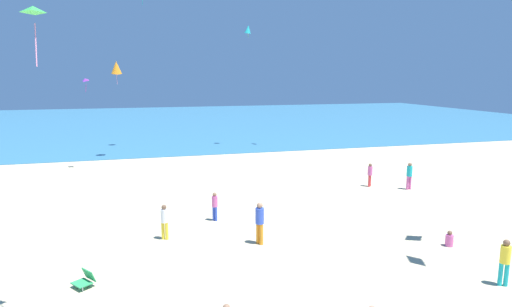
# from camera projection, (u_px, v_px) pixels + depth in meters

# --- Properties ---
(ground_plane) EXTENTS (120.00, 120.00, 0.00)m
(ground_plane) POSITION_uv_depth(u_px,v_px,m) (238.00, 212.00, 22.02)
(ground_plane) COLOR #C6B58C
(ocean_water) EXTENTS (120.00, 60.00, 0.05)m
(ocean_water) POSITION_uv_depth(u_px,v_px,m) (167.00, 121.00, 66.00)
(ocean_water) COLOR teal
(ocean_water) RESTS_ON ground_plane
(beach_chair_far_left) EXTENTS (0.82, 0.82, 0.55)m
(beach_chair_far_left) POSITION_uv_depth(u_px,v_px,m) (85.00, 279.00, 14.25)
(beach_chair_far_left) COLOR #2D9956
(beach_chair_far_left) RESTS_ON ground_plane
(person_0) EXTENTS (0.47, 0.47, 1.74)m
(person_0) POSITION_uv_depth(u_px,v_px,m) (260.00, 220.00, 17.74)
(person_0) COLOR orange
(person_0) RESTS_ON ground_plane
(person_1) EXTENTS (0.41, 0.41, 1.45)m
(person_1) POSITION_uv_depth(u_px,v_px,m) (370.00, 173.00, 27.05)
(person_1) COLOR red
(person_1) RESTS_ON ground_plane
(person_2) EXTENTS (0.41, 0.41, 1.50)m
(person_2) POSITION_uv_depth(u_px,v_px,m) (164.00, 219.00, 18.27)
(person_2) COLOR yellow
(person_2) RESTS_ON ground_plane
(person_3) EXTENTS (0.38, 0.38, 1.37)m
(person_3) POSITION_uv_depth(u_px,v_px,m) (215.00, 204.00, 20.65)
(person_3) COLOR blue
(person_3) RESTS_ON ground_plane
(person_4) EXTENTS (0.34, 0.34, 1.65)m
(person_4) POSITION_uv_depth(u_px,v_px,m) (409.00, 174.00, 26.33)
(person_4) COLOR #D8599E
(person_4) RESTS_ON ground_plane
(person_6) EXTENTS (0.42, 0.42, 1.58)m
(person_6) POSITION_uv_depth(u_px,v_px,m) (505.00, 259.00, 14.19)
(person_6) COLOR #19ADB2
(person_6) RESTS_ON ground_plane
(person_7) EXTENTS (0.56, 0.55, 0.65)m
(person_7) POSITION_uv_depth(u_px,v_px,m) (449.00, 240.00, 17.66)
(person_7) COLOR #D8599E
(person_7) RESTS_ON ground_plane
(kite_green) EXTENTS (0.45, 0.34, 1.46)m
(kite_green) POSITION_uv_depth(u_px,v_px,m) (33.00, 11.00, 10.57)
(kite_green) COLOR green
(kite_orange) EXTENTS (0.88, 1.05, 1.89)m
(kite_orange) POSITION_uv_depth(u_px,v_px,m) (116.00, 67.00, 35.29)
(kite_orange) COLOR orange
(kite_purple) EXTENTS (0.63, 0.63, 1.02)m
(kite_purple) POSITION_uv_depth(u_px,v_px,m) (85.00, 80.00, 30.94)
(kite_purple) COLOR purple
(kite_teal) EXTENTS (0.89, 0.91, 1.12)m
(kite_teal) POSITION_uv_depth(u_px,v_px,m) (248.00, 29.00, 40.76)
(kite_teal) COLOR #1EADAD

